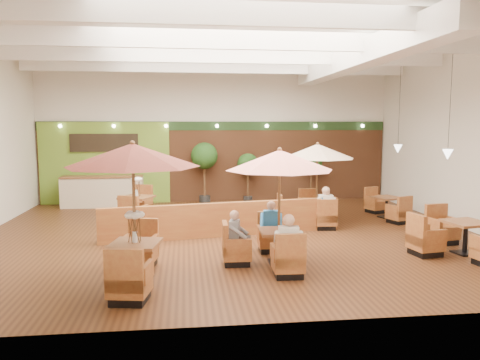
{
  "coord_description": "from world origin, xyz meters",
  "views": [
    {
      "loc": [
        -1.29,
        -12.92,
        3.1
      ],
      "look_at": [
        0.3,
        0.5,
        1.5
      ],
      "focal_mm": 35.0,
      "sensor_mm": 36.0,
      "label": 1
    }
  ],
  "objects": [
    {
      "name": "room",
      "position": [
        0.25,
        1.22,
        3.63
      ],
      "size": [
        14.04,
        14.0,
        5.52
      ],
      "color": "#381E0F",
      "rests_on": "ground"
    },
    {
      "name": "service_counter",
      "position": [
        -4.4,
        5.1,
        0.58
      ],
      "size": [
        3.0,
        0.75,
        1.18
      ],
      "color": "beige",
      "rests_on": "ground"
    },
    {
      "name": "booth_divider",
      "position": [
        -0.2,
        -0.14,
        0.48
      ],
      "size": [
        6.8,
        1.3,
        0.95
      ],
      "primitive_type": "cube",
      "rotation": [
        0.0,
        0.0,
        0.16
      ],
      "color": "brown",
      "rests_on": "ground"
    },
    {
      "name": "table_0",
      "position": [
        -2.28,
        -3.79,
        2.12
      ],
      "size": [
        2.6,
        2.84,
        2.8
      ],
      "rotation": [
        0.0,
        0.0,
        -0.18
      ],
      "color": "brown",
      "rests_on": "ground"
    },
    {
      "name": "table_1",
      "position": [
        0.72,
        -2.83,
        1.88
      ],
      "size": [
        2.48,
        2.55,
        2.61
      ],
      "rotation": [
        0.0,
        0.0,
        -0.03
      ],
      "color": "brown",
      "rests_on": "ground"
    },
    {
      "name": "table_2",
      "position": [
        2.78,
        1.34,
        1.84
      ],
      "size": [
        2.44,
        2.52,
        2.56
      ],
      "rotation": [
        0.0,
        0.0,
        -0.07
      ],
      "color": "brown",
      "rests_on": "ground"
    },
    {
      "name": "table_3",
      "position": [
        -2.85,
        2.22,
        0.5
      ],
      "size": [
        1.21,
        2.94,
        1.59
      ],
      "rotation": [
        0.0,
        0.0,
        -0.42
      ],
      "color": "brown",
      "rests_on": "ground"
    },
    {
      "name": "table_4",
      "position": [
        5.1,
        -2.63,
        0.38
      ],
      "size": [
        1.9,
        2.77,
        1.01
      ],
      "rotation": [
        0.0,
        0.0,
        0.16
      ],
      "color": "brown",
      "rests_on": "ground"
    },
    {
      "name": "table_5",
      "position": [
        5.4,
        1.82,
        0.34
      ],
      "size": [
        1.03,
        2.55,
        0.9
      ],
      "rotation": [
        0.0,
        0.0,
        0.36
      ],
      "color": "brown",
      "rests_on": "ground"
    },
    {
      "name": "topiary_0",
      "position": [
        -0.53,
        5.3,
        1.8
      ],
      "size": [
        1.04,
        1.04,
        2.42
      ],
      "color": "black",
      "rests_on": "ground"
    },
    {
      "name": "topiary_1",
      "position": [
        1.18,
        5.3,
        1.47
      ],
      "size": [
        0.85,
        0.85,
        1.98
      ],
      "color": "black",
      "rests_on": "ground"
    },
    {
      "name": "topiary_2",
      "position": [
        3.75,
        5.3,
        1.51
      ],
      "size": [
        0.87,
        0.87,
        2.03
      ],
      "color": "black",
      "rests_on": "ground"
    },
    {
      "name": "diner_0",
      "position": [
        0.78,
        -3.78,
        0.78
      ],
      "size": [
        0.44,
        0.38,
        0.85
      ],
      "rotation": [
        0.0,
        0.0,
        -0.14
      ],
      "color": "silver",
      "rests_on": "ground"
    },
    {
      "name": "diner_1",
      "position": [
        0.78,
        -1.87,
        0.75
      ],
      "size": [
        0.42,
        0.36,
        0.79
      ],
      "rotation": [
        0.0,
        0.0,
        2.94
      ],
      "color": "#2A73B8",
      "rests_on": "ground"
    },
    {
      "name": "diner_2",
      "position": [
        -0.17,
        -2.83,
        0.75
      ],
      "size": [
        0.35,
        0.41,
        0.77
      ],
      "rotation": [
        0.0,
        0.0,
        4.51
      ],
      "color": "slate",
      "rests_on": "ground"
    },
    {
      "name": "diner_3",
      "position": [
        2.84,
        0.4,
        0.74
      ],
      "size": [
        0.38,
        0.31,
        0.75
      ],
      "rotation": [
        0.0,
        0.0,
        0.09
      ],
      "color": "#2A73B8",
      "rests_on": "ground"
    },
    {
      "name": "diner_4",
      "position": [
        2.84,
        0.4,
        0.77
      ],
      "size": [
        0.41,
        0.33,
        0.83
      ],
      "rotation": [
        0.0,
        0.0,
        -0.05
      ],
      "color": "silver",
      "rests_on": "ground"
    }
  ]
}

